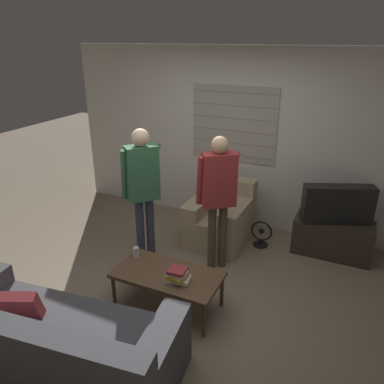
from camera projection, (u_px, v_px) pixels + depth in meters
name	position (u px, v px, depth m)	size (l,w,h in m)	color
ground_plane	(170.00, 292.00, 4.19)	(16.00, 16.00, 0.00)	#7F705B
wall_back	(234.00, 139.00, 5.39)	(5.20, 0.08, 2.55)	silver
couch_blue	(52.00, 346.00, 3.08)	(2.18, 1.16, 0.77)	#424247
armchair_beige	(220.00, 218.00, 5.18)	(0.78, 0.91, 0.82)	tan
coffee_table	(168.00, 276.00, 3.83)	(1.10, 0.57, 0.42)	brown
tv_stand	(332.00, 237.00, 4.87)	(0.97, 0.46, 0.46)	#33281E
tv	(338.00, 204.00, 4.68)	(0.87, 0.51, 0.49)	black
person_left_standing	(142.00, 181.00, 4.39)	(0.54, 0.79, 1.71)	#33384C
person_right_standing	(218.00, 189.00, 4.28)	(0.48, 0.75, 1.65)	#4C4233
book_stack	(177.00, 275.00, 3.67)	(0.26, 0.20, 0.14)	beige
soda_can	(136.00, 252.00, 4.07)	(0.07, 0.07, 0.13)	silver
spare_remote	(181.00, 272.00, 3.81)	(0.11, 0.13, 0.02)	white
floor_fan	(261.00, 234.00, 5.07)	(0.29, 0.20, 0.36)	black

